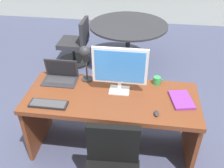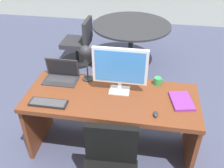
{
  "view_description": "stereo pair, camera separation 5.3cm",
  "coord_description": "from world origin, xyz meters",
  "px_view_note": "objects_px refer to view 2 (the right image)",
  "views": [
    {
      "loc": [
        0.27,
        -1.95,
        2.23
      ],
      "look_at": [
        0.0,
        0.03,
        0.86
      ],
      "focal_mm": 40.31,
      "sensor_mm": 36.0,
      "label": 1
    },
    {
      "loc": [
        0.33,
        -1.94,
        2.23
      ],
      "look_at": [
        0.0,
        0.03,
        0.86
      ],
      "focal_mm": 40.31,
      "sensor_mm": 36.0,
      "label": 2
    }
  ],
  "objects_px": {
    "mouse": "(156,114)",
    "meeting_chair_near": "(79,46)",
    "desk": "(112,108)",
    "book": "(182,101)",
    "coffee_mug": "(158,81)",
    "monitor": "(120,68)",
    "laptop": "(62,73)",
    "meeting_table": "(131,35)",
    "keyboard": "(48,103)",
    "desk_lamp": "(86,56)"
  },
  "relations": [
    {
      "from": "monitor",
      "to": "meeting_table",
      "type": "distance_m",
      "value": 1.83
    },
    {
      "from": "laptop",
      "to": "mouse",
      "type": "xyz_separation_m",
      "value": [
        1.01,
        -0.45,
        -0.05
      ]
    },
    {
      "from": "monitor",
      "to": "desk",
      "type": "bearing_deg",
      "value": -139.97
    },
    {
      "from": "meeting_table",
      "to": "laptop",
      "type": "bearing_deg",
      "value": -109.72
    },
    {
      "from": "desk",
      "to": "keyboard",
      "type": "xyz_separation_m",
      "value": [
        -0.57,
        -0.26,
        0.2
      ]
    },
    {
      "from": "book",
      "to": "meeting_table",
      "type": "distance_m",
      "value": 1.98
    },
    {
      "from": "desk",
      "to": "book",
      "type": "relative_size",
      "value": 5.39
    },
    {
      "from": "mouse",
      "to": "desk_lamp",
      "type": "relative_size",
      "value": 0.19
    },
    {
      "from": "laptop",
      "to": "mouse",
      "type": "relative_size",
      "value": 4.68
    },
    {
      "from": "desk",
      "to": "book",
      "type": "bearing_deg",
      "value": -2.1
    },
    {
      "from": "desk",
      "to": "laptop",
      "type": "height_order",
      "value": "laptop"
    },
    {
      "from": "monitor",
      "to": "meeting_chair_near",
      "type": "relative_size",
      "value": 0.67
    },
    {
      "from": "coffee_mug",
      "to": "keyboard",
      "type": "bearing_deg",
      "value": -153.77
    },
    {
      "from": "desk",
      "to": "monitor",
      "type": "bearing_deg",
      "value": 40.03
    },
    {
      "from": "laptop",
      "to": "meeting_table",
      "type": "bearing_deg",
      "value": 70.28
    },
    {
      "from": "monitor",
      "to": "desk_lamp",
      "type": "xyz_separation_m",
      "value": [
        -0.37,
        0.14,
        0.02
      ]
    },
    {
      "from": "meeting_chair_near",
      "to": "coffee_mug",
      "type": "bearing_deg",
      "value": -50.55
    },
    {
      "from": "laptop",
      "to": "coffee_mug",
      "type": "bearing_deg",
      "value": 2.69
    },
    {
      "from": "laptop",
      "to": "keyboard",
      "type": "relative_size",
      "value": 1.0
    },
    {
      "from": "book",
      "to": "mouse",
      "type": "bearing_deg",
      "value": -135.21
    },
    {
      "from": "mouse",
      "to": "meeting_chair_near",
      "type": "xyz_separation_m",
      "value": [
        -1.32,
        2.11,
        -0.44
      ]
    },
    {
      "from": "monitor",
      "to": "keyboard",
      "type": "distance_m",
      "value": 0.75
    },
    {
      "from": "laptop",
      "to": "meeting_table",
      "type": "xyz_separation_m",
      "value": [
        0.59,
        1.65,
        -0.22
      ]
    },
    {
      "from": "desk_lamp",
      "to": "meeting_chair_near",
      "type": "xyz_separation_m",
      "value": [
        -0.58,
        1.66,
        -0.72
      ]
    },
    {
      "from": "laptop",
      "to": "meeting_chair_near",
      "type": "relative_size",
      "value": 0.45
    },
    {
      "from": "mouse",
      "to": "meeting_table",
      "type": "distance_m",
      "value": 2.15
    },
    {
      "from": "monitor",
      "to": "laptop",
      "type": "bearing_deg",
      "value": 168.37
    },
    {
      "from": "monitor",
      "to": "desk_lamp",
      "type": "relative_size",
      "value": 1.3
    },
    {
      "from": "mouse",
      "to": "meeting_table",
      "type": "relative_size",
      "value": 0.06
    },
    {
      "from": "mouse",
      "to": "monitor",
      "type": "bearing_deg",
      "value": 139.22
    },
    {
      "from": "keyboard",
      "to": "book",
      "type": "height_order",
      "value": "book"
    },
    {
      "from": "keyboard",
      "to": "desk",
      "type": "bearing_deg",
      "value": 24.62
    },
    {
      "from": "laptop",
      "to": "meeting_chair_near",
      "type": "height_order",
      "value": "laptop"
    },
    {
      "from": "book",
      "to": "meeting_chair_near",
      "type": "distance_m",
      "value": 2.47
    },
    {
      "from": "monitor",
      "to": "meeting_chair_near",
      "type": "height_order",
      "value": "monitor"
    },
    {
      "from": "desk",
      "to": "book",
      "type": "distance_m",
      "value": 0.7
    },
    {
      "from": "desk",
      "to": "meeting_chair_near",
      "type": "relative_size",
      "value": 2.15
    },
    {
      "from": "mouse",
      "to": "desk",
      "type": "bearing_deg",
      "value": 148.95
    },
    {
      "from": "laptop",
      "to": "keyboard",
      "type": "distance_m",
      "value": 0.45
    },
    {
      "from": "coffee_mug",
      "to": "monitor",
      "type": "bearing_deg",
      "value": -154.21
    },
    {
      "from": "desk_lamp",
      "to": "laptop",
      "type": "bearing_deg",
      "value": -179.28
    },
    {
      "from": "laptop",
      "to": "meeting_chair_near",
      "type": "distance_m",
      "value": 1.76
    },
    {
      "from": "keyboard",
      "to": "coffee_mug",
      "type": "relative_size",
      "value": 3.61
    },
    {
      "from": "meeting_chair_near",
      "to": "meeting_table",
      "type": "bearing_deg",
      "value": -0.63
    },
    {
      "from": "mouse",
      "to": "meeting_table",
      "type": "height_order",
      "value": "mouse"
    },
    {
      "from": "keyboard",
      "to": "mouse",
      "type": "relative_size",
      "value": 4.66
    },
    {
      "from": "monitor",
      "to": "mouse",
      "type": "distance_m",
      "value": 0.55
    },
    {
      "from": "monitor",
      "to": "coffee_mug",
      "type": "relative_size",
      "value": 5.35
    },
    {
      "from": "laptop",
      "to": "coffee_mug",
      "type": "xyz_separation_m",
      "value": [
        1.02,
        0.05,
        -0.03
      ]
    },
    {
      "from": "keyboard",
      "to": "meeting_chair_near",
      "type": "height_order",
      "value": "meeting_chair_near"
    }
  ]
}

